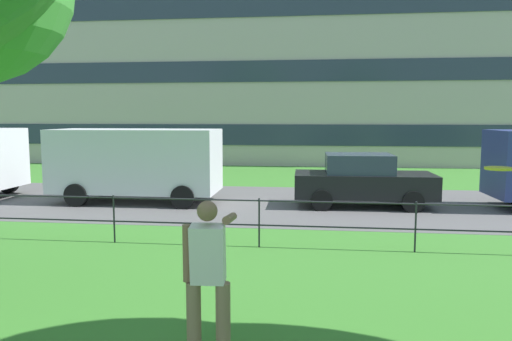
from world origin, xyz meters
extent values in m
cube|color=#565454|center=(0.00, 15.48, 0.00)|extent=(80.00, 6.78, 0.01)
cylinder|color=#232328|center=(-3.05, 10.47, 0.50)|extent=(0.04, 0.04, 1.00)
cylinder|color=#232328|center=(0.00, 10.47, 0.50)|extent=(0.04, 0.04, 1.00)
cylinder|color=#232328|center=(3.05, 10.47, 0.50)|extent=(0.04, 0.04, 1.00)
cylinder|color=#232328|center=(0.00, 10.47, 0.45)|extent=(30.54, 0.03, 0.03)
cylinder|color=#232328|center=(0.00, 10.47, 0.95)|extent=(30.54, 0.03, 0.03)
cylinder|color=#846B4C|center=(-0.18, 5.84, 0.43)|extent=(0.16, 0.16, 0.86)
cylinder|color=#846B4C|center=(0.14, 5.86, 0.43)|extent=(0.16, 0.16, 0.86)
cube|color=silver|center=(-0.02, 5.85, 1.17)|extent=(0.37, 0.29, 0.65)
sphere|color=brown|center=(-0.02, 5.85, 1.64)|extent=(0.22, 0.22, 0.22)
cylinder|color=brown|center=(0.17, 6.17, 1.50)|extent=(0.12, 0.63, 0.17)
cylinder|color=brown|center=(-0.24, 5.84, 1.18)|extent=(0.09, 0.09, 0.62)
cylinder|color=yellow|center=(2.91, 5.94, 2.12)|extent=(0.33, 0.33, 0.03)
cylinder|color=black|center=(-9.39, 16.39, 0.34)|extent=(0.68, 0.24, 0.68)
cube|color=silver|center=(-4.33, 15.20, 1.29)|extent=(5.01, 1.99, 1.90)
cube|color=#283342|center=(-2.33, 15.21, 1.62)|extent=(0.13, 1.67, 0.76)
cylinder|color=black|center=(-2.64, 16.14, 0.34)|extent=(0.68, 0.24, 0.68)
cylinder|color=black|center=(-2.63, 14.28, 0.34)|extent=(0.68, 0.24, 0.68)
cylinder|color=black|center=(-5.84, 16.12, 0.34)|extent=(0.68, 0.24, 0.68)
cylinder|color=black|center=(-5.83, 14.26, 0.34)|extent=(0.68, 0.24, 0.68)
cube|color=black|center=(2.52, 15.30, 0.64)|extent=(4.04, 1.80, 0.68)
cube|color=#2D3847|center=(2.37, 15.29, 1.26)|extent=(1.94, 1.57, 0.56)
cylinder|color=black|center=(3.74, 16.13, 0.30)|extent=(0.60, 0.21, 0.60)
cylinder|color=black|center=(3.78, 14.52, 0.30)|extent=(0.60, 0.21, 0.60)
cylinder|color=black|center=(1.26, 16.07, 0.30)|extent=(0.60, 0.21, 0.60)
cylinder|color=black|center=(1.30, 14.46, 0.30)|extent=(0.60, 0.21, 0.60)
cube|color=#ADA393|center=(-3.48, 32.73, 8.28)|extent=(34.68, 12.29, 16.56)
cube|color=#283342|center=(-3.48, 26.55, 1.66)|extent=(29.13, 0.06, 1.10)
cube|color=#283342|center=(-3.48, 26.55, 4.97)|extent=(29.13, 0.06, 1.10)
cube|color=#283342|center=(-3.48, 26.55, 8.28)|extent=(29.13, 0.06, 1.10)
camera|label=1|loc=(1.10, 0.89, 2.63)|focal=34.27mm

